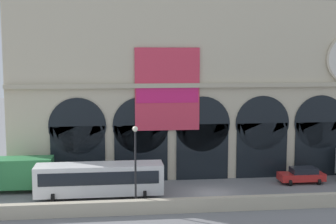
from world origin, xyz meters
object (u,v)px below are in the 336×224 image
Objects in this scene: street_lamp_quayside at (135,157)px; box_truck_west at (12,174)px; bus_midwest at (100,179)px; car_mideast at (302,175)px.

box_truck_west is at bearing 148.84° from street_lamp_quayside.
street_lamp_quayside is at bearing -49.18° from bus_midwest.
car_mideast is 0.64× the size of street_lamp_quayside.
box_truck_west is 0.68× the size of bus_midwest.
bus_midwest is at bearing -21.77° from box_truck_west.
street_lamp_quayside is (10.97, -6.64, 2.71)m from box_truck_west.
bus_midwest is 2.50× the size of car_mideast.
box_truck_west is 8.62m from bus_midwest.
box_truck_west reaches higher than bus_midwest.
street_lamp_quayside reaches higher than box_truck_west.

